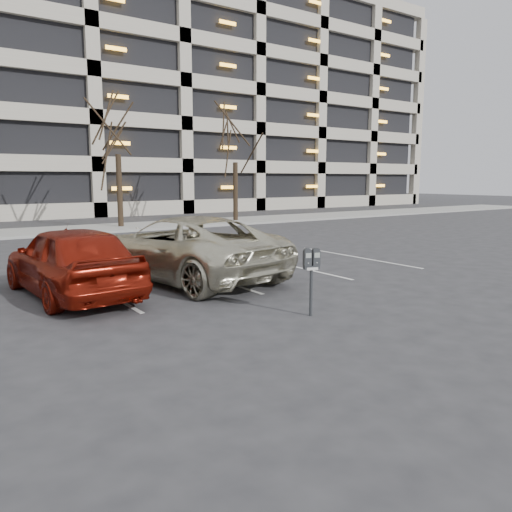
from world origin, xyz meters
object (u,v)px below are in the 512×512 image
at_px(tree_c, 116,108).
at_px(tree_d, 235,125).
at_px(car_red, 71,260).
at_px(suv_silver, 184,248).
at_px(parking_meter, 311,265).

height_order(tree_c, tree_d, tree_c).
xyz_separation_m(tree_c, car_red, (-6.09, -14.05, -5.26)).
xyz_separation_m(suv_silver, car_red, (-2.86, -0.32, -0.02)).
bearing_deg(parking_meter, tree_c, 99.20).
xyz_separation_m(tree_d, parking_meter, (-9.87, -18.22, -4.64)).
distance_m(suv_silver, car_red, 2.88).
distance_m(tree_c, suv_silver, 15.05).
relative_size(tree_d, parking_meter, 6.21).
bearing_deg(car_red, tree_d, -137.02).
distance_m(parking_meter, suv_silver, 4.50).
relative_size(parking_meter, car_red, 0.27).
bearing_deg(tree_d, parking_meter, -118.44).
height_order(tree_d, car_red, tree_d).
height_order(parking_meter, suv_silver, suv_silver).
bearing_deg(tree_d, suv_silver, -126.67).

